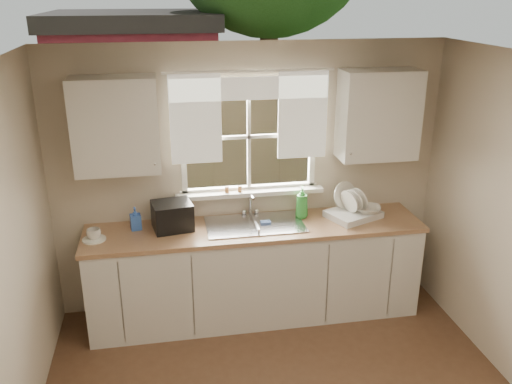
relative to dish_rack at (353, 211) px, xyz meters
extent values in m
cube|color=beige|center=(-0.93, 0.27, -0.40)|extent=(3.60, 0.02, 1.15)
cube|color=beige|center=(-0.93, 0.27, 1.35)|extent=(3.60, 0.02, 0.35)
cube|color=beige|center=(-2.13, 0.27, 0.68)|extent=(1.20, 0.02, 1.00)
cube|color=beige|center=(0.27, 0.27, 0.68)|extent=(1.20, 0.02, 1.00)
cube|color=silver|center=(-0.93, -1.73, 1.53)|extent=(3.60, 4.00, 0.02)
cube|color=white|center=(-0.93, 0.29, 0.18)|extent=(1.30, 0.06, 0.05)
cube|color=white|center=(-0.93, 0.29, 1.18)|extent=(1.30, 0.06, 0.05)
cube|color=white|center=(-1.53, 0.29, 0.68)|extent=(0.05, 0.06, 1.05)
cube|color=white|center=(-0.33, 0.29, 0.68)|extent=(0.05, 0.06, 1.05)
cube|color=white|center=(-0.93, 0.29, 0.68)|extent=(0.03, 0.04, 1.00)
cube|color=white|center=(-0.93, 0.29, 0.68)|extent=(1.20, 0.04, 0.03)
cube|color=white|center=(-0.93, 0.23, 0.16)|extent=(1.38, 0.14, 0.04)
cylinder|color=white|center=(-0.93, 0.21, 1.28)|extent=(1.50, 0.02, 0.02)
cube|color=white|center=(-1.41, 0.22, 0.88)|extent=(0.45, 0.02, 0.80)
cube|color=white|center=(-0.45, 0.22, 0.88)|extent=(0.45, 0.02, 0.80)
cube|color=white|center=(-0.93, 0.22, 1.13)|extent=(1.40, 0.02, 0.20)
cube|color=silver|center=(-0.93, -0.05, -0.54)|extent=(3.00, 0.62, 0.87)
cube|color=#A17550|center=(-0.93, -0.05, -0.08)|extent=(3.04, 0.65, 0.04)
cube|color=silver|center=(-2.08, 0.10, 0.88)|extent=(0.70, 0.33, 0.80)
cube|color=silver|center=(0.22, 0.10, 0.88)|extent=(0.70, 0.33, 0.80)
cube|color=beige|center=(-0.05, 0.26, 0.11)|extent=(0.08, 0.01, 0.12)
cylinder|color=brown|center=(-1.03, 0.21, 0.21)|extent=(0.04, 0.04, 0.06)
cylinder|color=brown|center=(-1.15, 0.21, 0.21)|extent=(0.04, 0.04, 0.06)
cube|color=#335421|center=(-0.93, 5.27, -0.99)|extent=(20.00, 10.00, 0.02)
cube|color=#917350|center=(-0.93, 3.27, -0.07)|extent=(8.00, 0.10, 1.80)
cube|color=#5B131E|center=(-2.13, 6.77, 0.13)|extent=(3.00, 3.00, 2.20)
cube|color=black|center=(-2.13, 6.77, 1.38)|extent=(3.20, 3.20, 0.30)
cylinder|color=#423021|center=(0.47, 6.27, 0.63)|extent=(0.36, 0.36, 3.20)
cube|color=#B7B7BC|center=(-0.93, -0.02, -0.14)|extent=(0.84, 0.46, 0.18)
cube|color=#B7B7BC|center=(-0.93, -0.02, -0.06)|extent=(0.88, 0.50, 0.01)
cube|color=#B7B7BC|center=(-0.93, -0.02, -0.08)|extent=(0.02, 0.41, 0.14)
cylinder|color=silver|center=(-0.93, 0.23, 0.05)|extent=(0.03, 0.03, 0.22)
cylinder|color=silver|center=(-0.93, 0.15, 0.16)|extent=(0.02, 0.18, 0.02)
sphere|color=silver|center=(-0.99, 0.23, -0.03)|extent=(0.05, 0.05, 0.05)
sphere|color=silver|center=(-0.87, 0.23, -0.03)|extent=(0.05, 0.05, 0.05)
cube|color=silver|center=(0.00, -0.01, -0.03)|extent=(0.56, 0.50, 0.06)
cylinder|color=white|center=(-0.05, 0.11, 0.12)|extent=(0.27, 0.17, 0.25)
cylinder|color=white|center=(-0.05, -0.03, 0.11)|extent=(0.15, 0.23, 0.22)
cylinder|color=white|center=(0.00, -0.01, 0.11)|extent=(0.15, 0.23, 0.22)
cylinder|color=white|center=(0.06, 0.02, 0.11)|extent=(0.15, 0.23, 0.22)
imported|color=silver|center=(0.13, -0.05, 0.02)|extent=(0.29, 0.29, 0.06)
imported|color=green|center=(-0.47, 0.08, 0.09)|extent=(0.13, 0.13, 0.30)
imported|color=blue|center=(-1.99, 0.08, 0.04)|extent=(0.11, 0.11, 0.21)
imported|color=beige|center=(-1.52, 0.06, 0.01)|extent=(0.15, 0.15, 0.14)
cylinder|color=white|center=(-2.33, -0.09, -0.06)|extent=(0.20, 0.20, 0.01)
imported|color=silver|center=(-2.33, -0.07, -0.02)|extent=(0.14, 0.14, 0.09)
cube|color=black|center=(-1.66, 0.03, 0.06)|extent=(0.38, 0.34, 0.25)
camera|label=1|loc=(-1.71, -4.42, 1.94)|focal=38.00mm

